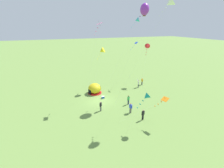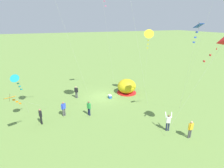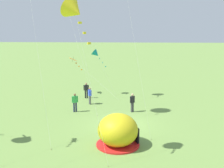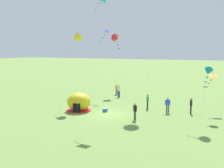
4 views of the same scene
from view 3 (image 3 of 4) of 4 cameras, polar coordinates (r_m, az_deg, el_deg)
ground_plane at (r=20.99m, az=2.07°, el=-8.82°), size 300.00×300.00×0.00m
popup_tent at (r=17.09m, az=1.31°, el=-10.10°), size 2.81×2.81×2.10m
cooler_box at (r=20.18m, az=-0.60°, el=-9.00°), size 0.37×0.53×0.44m
person_with_toddler at (r=28.86m, az=-5.63°, el=-1.21°), size 0.32×0.58×1.72m
person_strolling at (r=26.44m, az=-4.85°, el=-2.38°), size 0.53×0.39×1.72m
person_center_field at (r=24.12m, az=-8.07°, el=-3.81°), size 0.39×0.53×1.72m
person_far_back at (r=23.93m, az=4.45°, el=-3.86°), size 0.45×0.44×1.72m
kite_teal at (r=29.80m, az=-3.48°, el=6.55°), size 0.97×2.89×5.28m
kite_orange at (r=30.54m, az=-8.11°, el=4.93°), size 3.19×5.99×4.38m
kite_yellow at (r=14.55m, az=-8.15°, el=15.48°), size 2.00×2.78×9.06m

